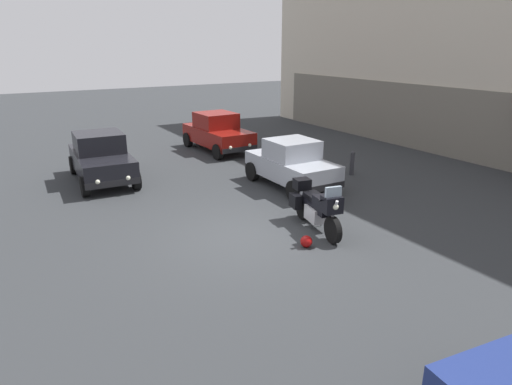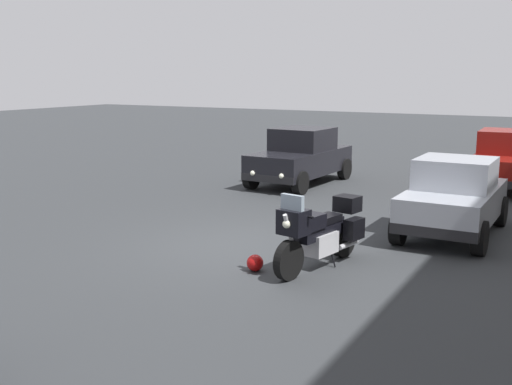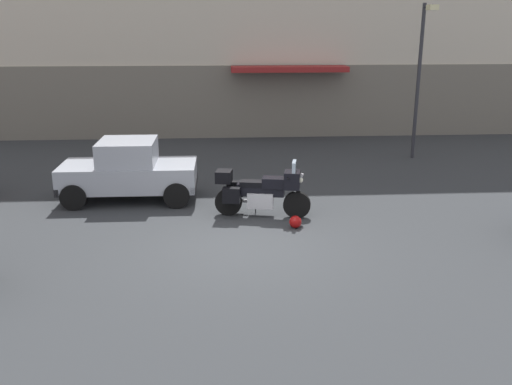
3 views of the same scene
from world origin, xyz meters
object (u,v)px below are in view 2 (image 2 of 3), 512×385
object	(u,v)px
car_compact_side	(454,197)
helmet	(255,263)
car_hatchback_near	(301,157)
motorcycle	(320,231)
car_wagon_end	(507,160)

from	to	relation	value
car_compact_side	helmet	bearing A→B (deg)	149.80
car_hatchback_near	motorcycle	bearing A→B (deg)	30.17
motorcycle	helmet	size ratio (longest dim) A/B	8.02
helmet	car_wagon_end	world-z (taller)	car_wagon_end
car_hatchback_near	car_compact_side	bearing A→B (deg)	56.41
helmet	car_wagon_end	distance (m)	10.30
helmet	car_hatchback_near	xyz separation A→B (m)	(-7.81, -2.81, 0.67)
helmet	car_hatchback_near	distance (m)	8.33
helmet	car_wagon_end	bearing A→B (deg)	165.42
motorcycle	car_hatchback_near	world-z (taller)	car_hatchback_near
car_compact_side	car_wagon_end	size ratio (longest dim) A/B	0.89
car_wagon_end	car_compact_side	bearing A→B (deg)	-4.27
car_hatchback_near	car_wagon_end	world-z (taller)	same
helmet	car_compact_side	distance (m)	4.67
motorcycle	car_compact_side	xyz separation A→B (m)	(-3.27, 1.51, 0.15)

